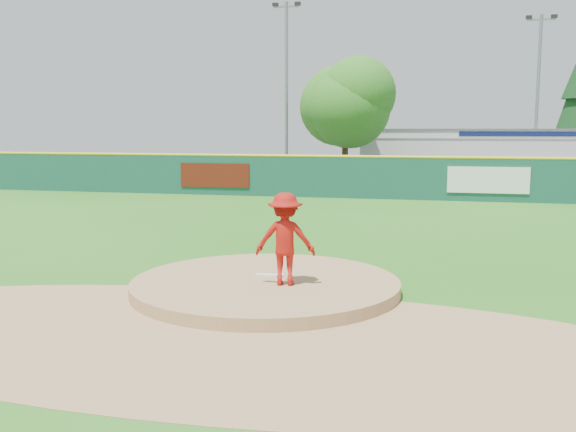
% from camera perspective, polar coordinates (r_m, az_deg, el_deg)
% --- Properties ---
extents(ground, '(120.00, 120.00, 0.00)m').
position_cam_1_polar(ground, '(13.30, -1.99, -6.70)').
color(ground, '#286B19').
rests_on(ground, ground).
extents(pitchers_mound, '(5.50, 5.50, 0.50)m').
position_cam_1_polar(pitchers_mound, '(13.30, -1.99, -6.70)').
color(pitchers_mound, '#9E774C').
rests_on(pitchers_mound, ground).
extents(pitching_rubber, '(0.60, 0.15, 0.04)m').
position_cam_1_polar(pitching_rubber, '(13.51, -1.66, -5.29)').
color(pitching_rubber, white).
rests_on(pitching_rubber, pitchers_mound).
extents(infield_dirt_arc, '(15.40, 15.40, 0.01)m').
position_cam_1_polar(infield_dirt_arc, '(10.55, -6.36, -10.62)').
color(infield_dirt_arc, '#9E774C').
rests_on(infield_dirt_arc, ground).
extents(parking_lot, '(44.00, 16.00, 0.02)m').
position_cam_1_polar(parking_lot, '(39.70, 8.33, 2.92)').
color(parking_lot, '#38383A').
rests_on(parking_lot, ground).
extents(pitcher, '(1.27, 0.84, 1.83)m').
position_cam_1_polar(pitcher, '(12.63, -0.25, -2.06)').
color(pitcher, '#A7130E').
rests_on(pitcher, pitchers_mound).
extents(van, '(4.93, 3.57, 1.25)m').
position_cam_1_polar(van, '(35.10, 15.74, 3.12)').
color(van, white).
rests_on(van, parking_lot).
extents(pool_building_grp, '(15.20, 8.20, 3.31)m').
position_cam_1_polar(pool_building_grp, '(44.51, 16.69, 5.33)').
color(pool_building_grp, silver).
rests_on(pool_building_grp, ground).
extents(fence_banners, '(16.72, 0.04, 1.20)m').
position_cam_1_polar(fence_banners, '(30.74, 5.06, 3.43)').
color(fence_banners, '#5C180D').
rests_on(fence_banners, ground).
extents(playground_slide, '(0.92, 2.58, 1.43)m').
position_cam_1_polar(playground_slide, '(37.32, -9.87, 3.68)').
color(playground_slide, blue).
rests_on(playground_slide, ground).
extents(outfield_fence, '(40.00, 0.14, 2.07)m').
position_cam_1_polar(outfield_fence, '(30.69, 6.90, 3.56)').
color(outfield_fence, '#16483B').
rests_on(outfield_fence, ground).
extents(deciduous_tree, '(5.60, 5.60, 7.36)m').
position_cam_1_polar(deciduous_tree, '(37.82, 5.14, 9.63)').
color(deciduous_tree, '#382314').
rests_on(deciduous_tree, ground).
extents(light_pole_left, '(1.75, 0.25, 11.00)m').
position_cam_1_polar(light_pole_left, '(40.61, -0.14, 11.65)').
color(light_pole_left, gray).
rests_on(light_pole_left, ground).
extents(light_pole_right, '(1.75, 0.25, 10.00)m').
position_cam_1_polar(light_pole_right, '(41.85, 21.31, 10.31)').
color(light_pole_right, gray).
rests_on(light_pole_right, ground).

